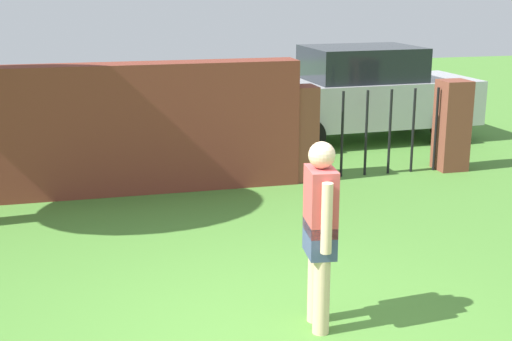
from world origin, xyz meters
name	(u,v)px	position (x,y,z in m)	size (l,w,h in m)	color
ground_plane	(288,341)	(0.00, 0.00, 0.00)	(40.00, 40.00, 0.00)	#4C8433
brick_wall	(84,131)	(-1.50, 4.67, 0.90)	(5.97, 0.50, 1.79)	brown
person	(320,227)	(0.32, 0.18, 0.90)	(0.26, 0.54, 1.62)	beige
fence_gate	(378,129)	(2.82, 4.67, 0.70)	(2.90, 0.44, 1.40)	brown
car	(360,94)	(3.49, 7.02, 0.86)	(4.26, 2.05, 1.72)	#B7B7BC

